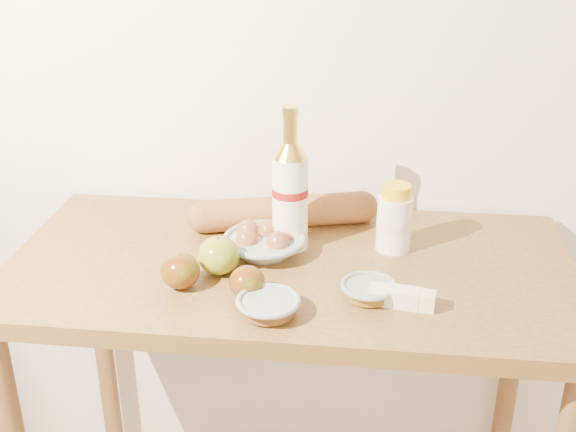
{
  "coord_description": "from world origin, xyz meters",
  "views": [
    {
      "loc": [
        0.16,
        -0.16,
        1.63
      ],
      "look_at": [
        0.0,
        1.15,
        1.02
      ],
      "focal_mm": 45.0,
      "sensor_mm": 36.0,
      "label": 1
    }
  ],
  "objects_px": {
    "cream_bottle": "(394,220)",
    "baguette": "(284,212)",
    "egg_bowl": "(265,242)",
    "bourbon_bottle": "(290,192)",
    "table": "(290,311)"
  },
  "relations": [
    {
      "from": "cream_bottle",
      "to": "baguette",
      "type": "relative_size",
      "value": 0.33
    },
    {
      "from": "bourbon_bottle",
      "to": "egg_bowl",
      "type": "relative_size",
      "value": 1.61
    },
    {
      "from": "baguette",
      "to": "bourbon_bottle",
      "type": "bearing_deg",
      "value": -90.88
    },
    {
      "from": "bourbon_bottle",
      "to": "cream_bottle",
      "type": "relative_size",
      "value": 2.11
    },
    {
      "from": "cream_bottle",
      "to": "egg_bowl",
      "type": "xyz_separation_m",
      "value": [
        -0.28,
        -0.05,
        -0.04
      ]
    },
    {
      "from": "table",
      "to": "egg_bowl",
      "type": "distance_m",
      "value": 0.16
    },
    {
      "from": "bourbon_bottle",
      "to": "baguette",
      "type": "bearing_deg",
      "value": 102.11
    },
    {
      "from": "bourbon_bottle",
      "to": "cream_bottle",
      "type": "xyz_separation_m",
      "value": [
        0.23,
        0.02,
        -0.06
      ]
    },
    {
      "from": "table",
      "to": "baguette",
      "type": "distance_m",
      "value": 0.24
    },
    {
      "from": "cream_bottle",
      "to": "egg_bowl",
      "type": "bearing_deg",
      "value": -158.56
    },
    {
      "from": "cream_bottle",
      "to": "baguette",
      "type": "distance_m",
      "value": 0.27
    },
    {
      "from": "cream_bottle",
      "to": "egg_bowl",
      "type": "distance_m",
      "value": 0.28
    },
    {
      "from": "table",
      "to": "bourbon_bottle",
      "type": "height_order",
      "value": "bourbon_bottle"
    },
    {
      "from": "cream_bottle",
      "to": "baguette",
      "type": "bearing_deg",
      "value": 172.05
    },
    {
      "from": "baguette",
      "to": "egg_bowl",
      "type": "bearing_deg",
      "value": -115.66
    }
  ]
}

